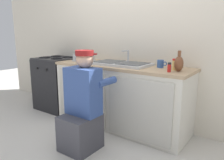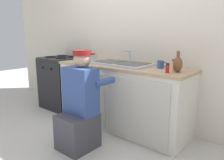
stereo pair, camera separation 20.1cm
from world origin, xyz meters
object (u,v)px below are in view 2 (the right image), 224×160
at_px(stove_range, 63,82).
at_px(spice_bottle_red, 167,68).
at_px(coffee_mug, 161,64).
at_px(vase_decorative, 178,64).
at_px(plumber_person, 80,108).
at_px(condiment_jar, 175,65).
at_px(sink_double_basin, 122,63).
at_px(dish_rack_tray, 87,59).

xyz_separation_m(stove_range, spice_bottle_red, (2.03, -0.16, 0.48)).
xyz_separation_m(coffee_mug, vase_decorative, (0.27, -0.14, 0.04)).
height_order(stove_range, plumber_person, plumber_person).
distance_m(coffee_mug, condiment_jar, 0.21).
distance_m(coffee_mug, vase_decorative, 0.31).
bearing_deg(spice_bottle_red, coffee_mug, 130.22).
height_order(sink_double_basin, stove_range, sink_double_basin).
relative_size(dish_rack_tray, vase_decorative, 1.22).
xyz_separation_m(sink_double_basin, stove_range, (-1.29, -0.00, -0.44)).
bearing_deg(coffee_mug, condiment_jar, -15.76).
relative_size(dish_rack_tray, coffee_mug, 2.22).
bearing_deg(sink_double_basin, plumber_person, -90.41).
relative_size(stove_range, dish_rack_tray, 3.19).
height_order(spice_bottle_red, coffee_mug, spice_bottle_red).
bearing_deg(dish_rack_tray, sink_double_basin, 0.71).
xyz_separation_m(spice_bottle_red, dish_rack_tray, (-1.40, 0.16, -0.03)).
bearing_deg(condiment_jar, vase_decorative, -50.65).
distance_m(sink_double_basin, dish_rack_tray, 0.67).
bearing_deg(sink_double_basin, spice_bottle_red, -12.52).
relative_size(sink_double_basin, spice_bottle_red, 7.62).
height_order(spice_bottle_red, condiment_jar, condiment_jar).
height_order(spice_bottle_red, dish_rack_tray, dish_rack_tray).
relative_size(sink_double_basin, condiment_jar, 6.25).
bearing_deg(sink_double_basin, vase_decorative, -4.51).
bearing_deg(coffee_mug, stove_range, -177.52).
distance_m(stove_range, plumber_person, 1.49).
distance_m(stove_range, dish_rack_tray, 0.77).
bearing_deg(dish_rack_tray, stove_range, 179.45).
relative_size(dish_rack_tray, condiment_jar, 2.19).
height_order(stove_range, vase_decorative, vase_decorative).
bearing_deg(sink_double_basin, condiment_jar, 1.52).
bearing_deg(stove_range, vase_decorative, -1.67).
bearing_deg(stove_range, plumber_person, -30.49).
bearing_deg(vase_decorative, condiment_jar, 129.35).
bearing_deg(vase_decorative, coffee_mug, 152.65).
bearing_deg(stove_range, sink_double_basin, 0.10).
distance_m(plumber_person, coffee_mug, 1.09).
xyz_separation_m(plumber_person, spice_bottle_red, (0.74, 0.59, 0.46)).
bearing_deg(plumber_person, dish_rack_tray, 131.35).
relative_size(plumber_person, spice_bottle_red, 10.52).
xyz_separation_m(plumber_person, condiment_jar, (0.74, 0.78, 0.47)).
bearing_deg(condiment_jar, plumber_person, -133.66).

